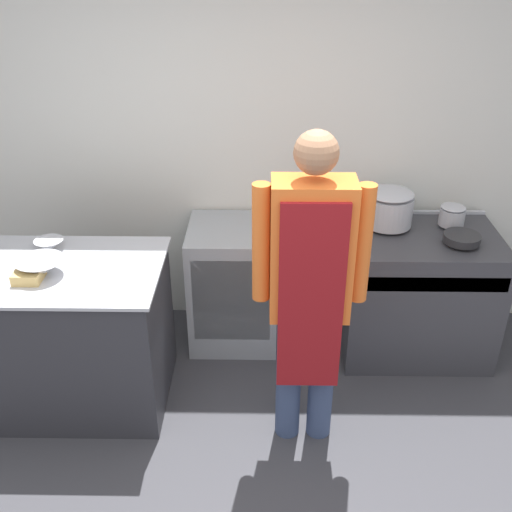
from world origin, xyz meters
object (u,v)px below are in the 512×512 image
(stove, at_px, (416,292))
(person_cook, at_px, (310,282))
(fridge_unit, at_px, (234,284))
(stock_pot, at_px, (389,207))
(mixing_bowl, at_px, (41,267))
(plastic_tub, at_px, (28,276))
(sauce_pot, at_px, (452,215))
(saute_pan, at_px, (462,238))

(stove, bearing_deg, person_cook, -133.03)
(stove, xyz_separation_m, fridge_unit, (-1.24, 0.09, -0.00))
(fridge_unit, relative_size, stock_pot, 2.78)
(stove, height_order, mixing_bowl, mixing_bowl)
(fridge_unit, bearing_deg, plastic_tub, -144.06)
(fridge_unit, bearing_deg, sauce_pot, 1.44)
(plastic_tub, distance_m, sauce_pot, 2.62)
(stove, relative_size, saute_pan, 4.29)
(stock_pot, relative_size, saute_pan, 1.35)
(stove, height_order, fridge_unit, stove)
(stove, height_order, saute_pan, saute_pan)
(person_cook, bearing_deg, sauce_pot, 44.57)
(stove, distance_m, saute_pan, 0.53)
(mixing_bowl, relative_size, sauce_pot, 1.61)
(fridge_unit, height_order, mixing_bowl, mixing_bowl)
(plastic_tub, bearing_deg, person_cook, -6.50)
(stove, xyz_separation_m, saute_pan, (0.20, -0.12, 0.47))
(mixing_bowl, bearing_deg, sauce_pot, 16.93)
(person_cook, relative_size, stock_pot, 5.86)
(mixing_bowl, xyz_separation_m, plastic_tub, (-0.05, -0.06, -0.02))
(stove, distance_m, sauce_pot, 0.57)
(fridge_unit, bearing_deg, mixing_bowl, -145.00)
(stove, bearing_deg, fridge_unit, 175.92)
(mixing_bowl, height_order, plastic_tub, mixing_bowl)
(plastic_tub, distance_m, stock_pot, 2.23)
(person_cook, xyz_separation_m, saute_pan, (0.99, 0.73, -0.11))
(sauce_pot, bearing_deg, fridge_unit, -178.56)
(fridge_unit, bearing_deg, stock_pot, 2.03)
(mixing_bowl, bearing_deg, stock_pot, 20.15)
(stove, height_order, plastic_tub, plastic_tub)
(fridge_unit, relative_size, mixing_bowl, 3.25)
(fridge_unit, bearing_deg, saute_pan, -8.35)
(mixing_bowl, distance_m, saute_pan, 2.49)
(stove, bearing_deg, sauce_pot, 32.45)
(saute_pan, bearing_deg, plastic_tub, -167.37)
(stove, bearing_deg, mixing_bowl, -164.59)
(stock_pot, xyz_separation_m, saute_pan, (0.42, -0.25, -0.10))
(plastic_tub, relative_size, stock_pot, 0.47)
(plastic_tub, relative_size, sauce_pot, 0.88)
(stove, relative_size, fridge_unit, 1.14)
(sauce_pot, bearing_deg, stove, -147.55)
(saute_pan, distance_m, sauce_pot, 0.25)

